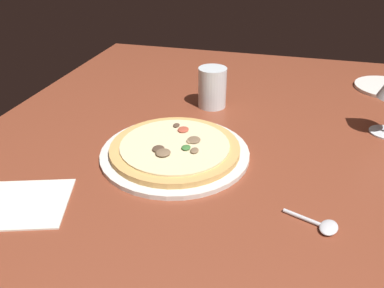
# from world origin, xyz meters

# --- Properties ---
(dining_table) EXTENTS (1.50, 1.10, 0.04)m
(dining_table) POSITION_xyz_m (0.00, 0.00, 0.02)
(dining_table) COLOR brown
(dining_table) RESTS_ON ground
(pizza_main) EXTENTS (0.31, 0.31, 0.03)m
(pizza_main) POSITION_xyz_m (0.01, -0.07, 0.05)
(pizza_main) COLOR silver
(pizza_main) RESTS_ON dining_table
(water_glass) EXTENTS (0.07, 0.07, 0.10)m
(water_glass) POSITION_xyz_m (-0.26, -0.05, 0.08)
(water_glass) COLOR silver
(water_glass) RESTS_ON dining_table
(paper_menu) EXTENTS (0.19, 0.23, 0.00)m
(paper_menu) POSITION_xyz_m (0.24, -0.30, 0.04)
(paper_menu) COLOR silver
(paper_menu) RESTS_ON dining_table
(spoon) EXTENTS (0.05, 0.09, 0.01)m
(spoon) POSITION_xyz_m (0.16, 0.22, 0.04)
(spoon) COLOR silver
(spoon) RESTS_ON dining_table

